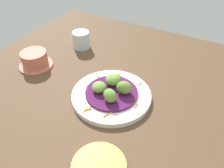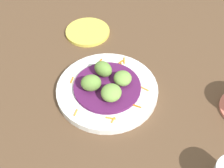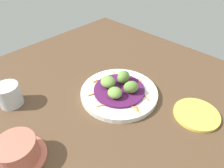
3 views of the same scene
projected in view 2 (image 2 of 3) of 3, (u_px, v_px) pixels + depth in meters
The scene contains 9 objects.
table_surface at pixel (124, 105), 81.01cm from camera, with size 110.00×110.00×2.00cm, color brown.
main_plate at pixel (107, 90), 81.88cm from camera, with size 27.36×27.36×1.88cm, color white.
cabbage_bed at pixel (107, 87), 80.87cm from camera, with size 18.05×18.05×0.86cm, color #51194C.
carrot_garnish at pixel (114, 85), 81.66cm from camera, with size 21.36×23.47×0.40cm.
guac_scoop_left at pixel (103, 69), 81.71cm from camera, with size 4.02×5.21×4.28cm, color olive.
guac_scoop_center at pixel (91, 83), 78.12cm from camera, with size 5.32×4.18×4.56cm, color olive.
guac_scoop_right at pixel (111, 93), 76.37cm from camera, with size 5.22×5.45×3.84cm, color #759E47.
guac_scoop_back at pixel (123, 78), 80.04cm from camera, with size 4.80×4.92×3.35cm, color #759E47.
side_plate_small at pixel (88, 32), 99.37cm from camera, with size 14.40×14.40×1.02cm, color #E0CC4C.
Camera 2 is at (2.99, -50.15, 64.87)cm, focal length 48.59 mm.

